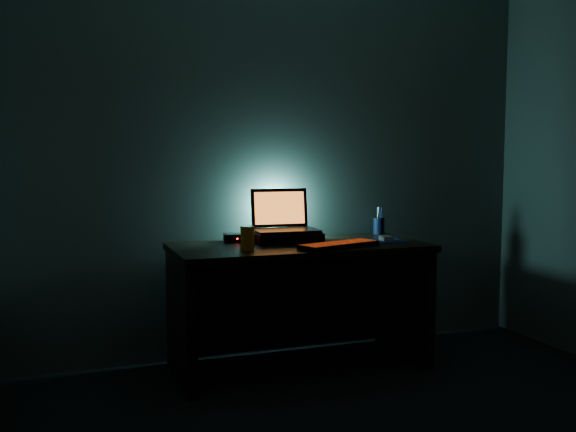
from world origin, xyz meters
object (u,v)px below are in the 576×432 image
Objects in this scene: laptop at (283,221)px; pen_cup at (379,226)px; mouse at (386,238)px; juice_glass at (247,238)px; keyboard at (339,245)px; router at (236,238)px.

laptop is 3.61× the size of pen_cup.
juice_glass is (-0.90, -0.07, 0.05)m from mouse.
keyboard is 0.41m from mouse.
juice_glass is at bearing -133.40° from laptop.
keyboard is at bearing -8.65° from juice_glass.
mouse is at bearing 4.61° from juice_glass.
pen_cup reaches higher than router.
mouse is 0.87× the size of pen_cup.
mouse is at bearing 3.76° from keyboard.
laptop is at bearing -170.30° from pen_cup.
keyboard is 3.87× the size of juice_glass.
laptop is at bearing 165.99° from mouse.
pen_cup is 0.81× the size of juice_glass.
pen_cup reaches higher than mouse.
keyboard is 0.53m from juice_glass.
laptop is 0.74m from pen_cup.
keyboard is 5.46× the size of mouse.
router is at bearing 168.70° from mouse.
juice_glass is at bearing -167.68° from mouse.
pen_cup is at bearing 26.32° from keyboard.
router reaches higher than mouse.
pen_cup is (0.52, 0.51, 0.04)m from keyboard.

